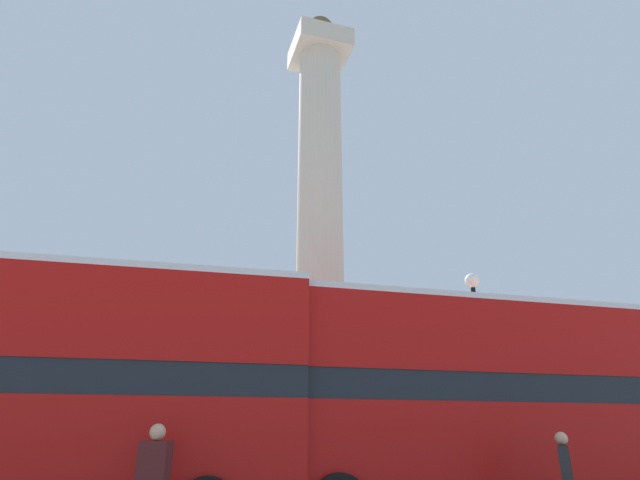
{
  "coord_description": "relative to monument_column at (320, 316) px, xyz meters",
  "views": [
    {
      "loc": [
        -5.08,
        -16.1,
        1.61
      ],
      "look_at": [
        0.0,
        0.0,
        8.17
      ],
      "focal_mm": 28.0,
      "sensor_mm": 36.0,
      "label": 1
    }
  ],
  "objects": [
    {
      "name": "monument_column",
      "position": [
        0.0,
        0.0,
        0.0
      ],
      "size": [
        5.6,
        5.6,
        18.54
      ],
      "color": "#BCB29E",
      "rests_on": "ground_plane"
    },
    {
      "name": "bus_b",
      "position": [
        1.68,
        -6.33,
        -2.97
      ],
      "size": [
        10.49,
        3.23,
        4.33
      ],
      "rotation": [
        0.0,
        0.0,
        -0.05
      ],
      "color": "#A80F0C",
      "rests_on": "ground_plane"
    },
    {
      "name": "street_lamp",
      "position": [
        3.95,
        -3.28,
        -1.63
      ],
      "size": [
        0.46,
        0.46,
        6.29
      ],
      "color": "black",
      "rests_on": "ground_plane"
    },
    {
      "name": "pedestrian_near_lamp",
      "position": [
        1.53,
        -8.69,
        -4.46
      ],
      "size": [
        0.41,
        0.44,
        1.64
      ],
      "rotation": [
        0.0,
        0.0,
        0.85
      ],
      "color": "#28282D",
      "rests_on": "ground_plane"
    }
  ]
}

